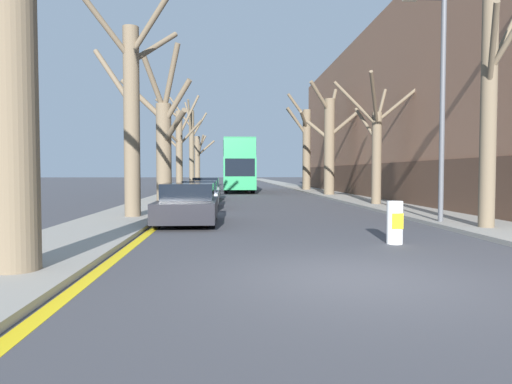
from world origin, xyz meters
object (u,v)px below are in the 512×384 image
street_tree_left_4 (191,145)px  street_tree_left_1 (131,109)px  street_tree_left_2 (164,139)px  street_tree_right_0 (491,101)px  street_tree_left_5 (198,159)px  street_tree_right_1 (377,144)px  parked_car_2 (206,189)px  traffic_bollard (395,222)px  street_tree_left_0 (9,55)px  street_tree_right_3 (305,144)px  street_tree_left_3 (179,148)px  parked_car_0 (188,204)px  lamp_post (439,96)px  parked_car_1 (200,195)px  double_decker_bus (238,163)px  street_tree_right_2 (330,141)px

street_tree_left_4 → street_tree_left_1: bearing=-90.1°
street_tree_left_2 → street_tree_left_4: street_tree_left_4 is taller
street_tree_right_0 → street_tree_left_5: bearing=105.2°
street_tree_right_1 → parked_car_2: (-8.70, 5.70, -2.41)m
street_tree_left_1 → street_tree_left_2: (-0.03, 8.54, -0.46)m
traffic_bollard → street_tree_left_5: bearing=99.9°
street_tree_left_0 → traffic_bollard: (7.40, 2.85, -3.06)m
street_tree_left_2 → street_tree_right_3: size_ratio=0.96×
street_tree_left_2 → street_tree_right_3: (10.53, 16.16, 0.80)m
street_tree_left_3 → parked_car_0: size_ratio=1.68×
parked_car_2 → lamp_post: lamp_post is taller
parked_car_0 → parked_car_1: (-0.00, 6.65, -0.02)m
street_tree_left_5 → double_decker_bus: street_tree_left_5 is taller
street_tree_left_4 → street_tree_right_2: (10.62, -10.73, -0.34)m
street_tree_left_1 → parked_car_1: (2.09, 5.27, -3.32)m
parked_car_2 → street_tree_left_1: bearing=-100.4°
parked_car_2 → lamp_post: 16.34m
street_tree_left_3 → traffic_bollard: bearing=-72.0°
street_tree_left_3 → double_decker_bus: 7.73m
street_tree_left_1 → street_tree_left_4: (0.06, 26.37, 0.34)m
street_tree_right_0 → parked_car_2: 17.98m
street_tree_left_4 → lamp_post: bearing=-70.8°
street_tree_right_3 → lamp_post: size_ratio=1.20×
street_tree_left_5 → parked_car_1: size_ratio=1.39×
street_tree_left_0 → street_tree_left_4: (0.15, 35.25, 0.71)m
street_tree_right_1 → traffic_bollard: 12.54m
street_tree_left_1 → street_tree_right_2: (10.68, 15.64, 0.00)m
street_tree_left_1 → parked_car_2: bearing=79.6°
street_tree_left_0 → street_tree_left_2: 17.42m
street_tree_left_0 → parked_car_1: (2.18, 14.15, -2.95)m
street_tree_left_1 → street_tree_left_5: 35.25m
lamp_post → street_tree_left_0: bearing=-147.5°
street_tree_left_3 → street_tree_right_2: (10.74, -1.01, 0.50)m
street_tree_left_4 → street_tree_right_1: street_tree_left_4 is taller
street_tree_left_1 → street_tree_right_1: 12.25m
street_tree_left_0 → street_tree_right_1: 18.23m
street_tree_right_1 → traffic_bollard: size_ratio=6.34×
street_tree_left_3 → lamp_post: 21.58m
street_tree_right_3 → street_tree_left_4: bearing=170.9°
street_tree_right_2 → parked_car_1: street_tree_right_2 is taller
street_tree_left_1 → street_tree_right_3: 26.84m
street_tree_right_1 → traffic_bollard: bearing=-106.5°
street_tree_left_0 → street_tree_left_2: bearing=89.8°
lamp_post → parked_car_1: bearing=136.1°
street_tree_right_1 → street_tree_left_5: bearing=109.9°
parked_car_0 → parked_car_2: bearing=90.0°
street_tree_left_4 → parked_car_0: bearing=-85.8°
street_tree_left_0 → street_tree_right_0: bearing=24.1°
street_tree_right_3 → parked_car_0: size_ratio=2.02×
street_tree_right_3 → double_decker_bus: (-6.13, -1.79, -1.80)m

